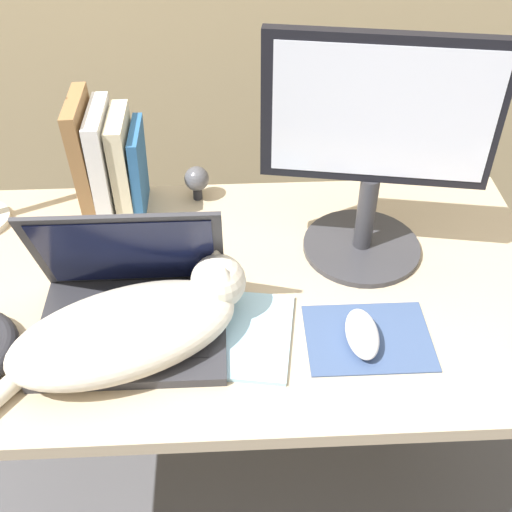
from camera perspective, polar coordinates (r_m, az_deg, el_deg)
The scene contains 9 objects.
desk at distance 1.26m, azimuth -2.56°, elevation -5.27°, with size 1.23×0.67×0.70m.
laptop at distance 1.12m, azimuth -11.03°, elevation -4.38°, with size 0.32×0.24×0.24m.
cat at distance 1.07m, azimuth -10.81°, elevation -6.25°, with size 0.45×0.31×0.13m.
external_monitor at distance 1.16m, azimuth 10.58°, elevation 9.53°, with size 0.40×0.23×0.44m.
mousepad at distance 1.12m, azimuth 9.94°, elevation -7.16°, with size 0.21×0.16×0.00m.
computer_mouse at distance 1.10m, azimuth 9.41°, elevation -6.83°, with size 0.06×0.11×0.04m.
book_row at distance 1.35m, azimuth -12.96°, elevation 8.07°, with size 0.13×0.16×0.26m.
notepad at distance 1.11m, azimuth -2.38°, elevation -6.85°, with size 0.25×0.23×0.01m.
webcam at distance 1.39m, azimuth -5.29°, elevation 6.78°, with size 0.05×0.05×0.08m.
Camera 1 is at (0.01, -0.54, 1.53)m, focal length 45.00 mm.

